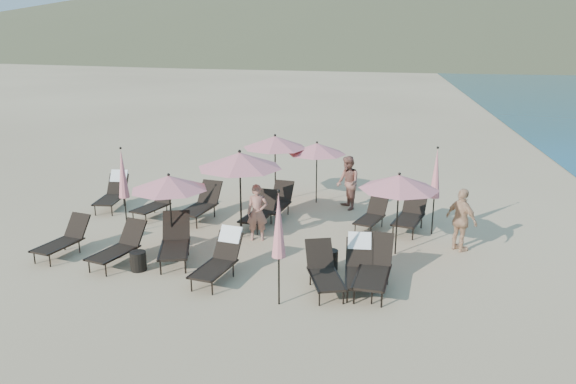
% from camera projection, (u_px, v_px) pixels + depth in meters
% --- Properties ---
extents(ground, '(800.00, 800.00, 0.00)m').
position_uv_depth(ground, '(274.00, 278.00, 13.05)').
color(ground, '#D6BA8C').
rests_on(ground, ground).
extents(lounger_0, '(0.97, 1.70, 0.92)m').
position_uv_depth(lounger_0, '(64.00, 239.00, 14.33)').
color(lounger_0, black).
rests_on(lounger_0, ground).
extents(lounger_1, '(1.06, 1.76, 0.95)m').
position_uv_depth(lounger_1, '(119.00, 246.00, 13.79)').
color(lounger_1, black).
rests_on(lounger_1, ground).
extents(lounger_2, '(1.18, 1.96, 1.06)m').
position_uv_depth(lounger_2, '(175.00, 241.00, 13.97)').
color(lounger_2, black).
rests_on(lounger_2, ground).
extents(lounger_3, '(0.94, 1.79, 1.06)m').
position_uv_depth(lounger_3, '(220.00, 257.00, 12.94)').
color(lounger_3, black).
rests_on(lounger_3, ground).
extents(lounger_4, '(1.10, 1.75, 0.94)m').
position_uv_depth(lounger_4, '(324.00, 271.00, 12.38)').
color(lounger_4, black).
rests_on(lounger_4, ground).
extents(lounger_5, '(0.90, 1.91, 1.06)m').
position_uv_depth(lounger_5, '(374.00, 268.00, 12.40)').
color(lounger_5, black).
rests_on(lounger_5, ground).
extents(lounger_6, '(0.80, 1.82, 1.10)m').
position_uv_depth(lounger_6, '(113.00, 192.00, 18.25)').
color(lounger_6, black).
rests_on(lounger_6, ground).
extents(lounger_7, '(1.05, 1.68, 0.91)m').
position_uv_depth(lounger_7, '(155.00, 203.00, 17.38)').
color(lounger_7, black).
rests_on(lounger_7, ground).
extents(lounger_8, '(0.90, 1.78, 0.98)m').
position_uv_depth(lounger_8, '(277.00, 202.00, 17.36)').
color(lounger_8, black).
rests_on(lounger_8, ground).
extents(lounger_9, '(0.93, 1.74, 0.95)m').
position_uv_depth(lounger_9, '(260.00, 211.00, 16.51)').
color(lounger_9, black).
rests_on(lounger_9, ground).
extents(lounger_10, '(1.03, 1.60, 0.86)m').
position_uv_depth(lounger_10, '(372.00, 215.00, 16.32)').
color(lounger_10, black).
rests_on(lounger_10, ground).
extents(lounger_11, '(1.13, 1.88, 1.02)m').
position_uv_depth(lounger_11, '(410.00, 214.00, 16.17)').
color(lounger_11, black).
rests_on(lounger_11, ground).
extents(lounger_12, '(1.01, 1.91, 1.04)m').
position_uv_depth(lounger_12, '(202.00, 204.00, 17.11)').
color(lounger_12, black).
rests_on(lounger_12, ground).
extents(lounger_13, '(0.71, 1.73, 1.05)m').
position_uv_depth(lounger_13, '(359.00, 265.00, 12.52)').
color(lounger_13, black).
rests_on(lounger_13, ground).
extents(umbrella_open_0, '(1.97, 1.97, 2.12)m').
position_uv_depth(umbrella_open_0, '(169.00, 183.00, 14.11)').
color(umbrella_open_0, black).
rests_on(umbrella_open_0, ground).
extents(umbrella_open_1, '(2.32, 2.32, 2.49)m').
position_uv_depth(umbrella_open_1, '(240.00, 160.00, 15.07)').
color(umbrella_open_1, black).
rests_on(umbrella_open_1, ground).
extents(umbrella_open_2, '(2.02, 2.02, 2.17)m').
position_uv_depth(umbrella_open_2, '(399.00, 182.00, 13.97)').
color(umbrella_open_2, black).
rests_on(umbrella_open_2, ground).
extents(umbrella_open_3, '(2.15, 2.15, 2.31)m').
position_uv_depth(umbrella_open_3, '(275.00, 142.00, 18.48)').
color(umbrella_open_3, black).
rests_on(umbrella_open_3, ground).
extents(umbrella_open_4, '(1.95, 1.95, 2.09)m').
position_uv_depth(umbrella_open_4, '(317.00, 149.00, 18.41)').
color(umbrella_open_4, black).
rests_on(umbrella_open_4, ground).
extents(umbrella_closed_0, '(0.29, 0.29, 2.50)m').
position_uv_depth(umbrella_closed_0, '(279.00, 226.00, 11.33)').
color(umbrella_closed_0, black).
rests_on(umbrella_closed_0, ground).
extents(umbrella_closed_1, '(0.30, 0.30, 2.53)m').
position_uv_depth(umbrella_closed_1, '(436.00, 174.00, 15.44)').
color(umbrella_closed_1, black).
rests_on(umbrella_closed_1, ground).
extents(umbrella_closed_2, '(0.29, 0.29, 2.51)m').
position_uv_depth(umbrella_closed_2, '(123.00, 174.00, 15.48)').
color(umbrella_closed_2, black).
rests_on(umbrella_closed_2, ground).
extents(side_table_0, '(0.39, 0.39, 0.47)m').
position_uv_depth(side_table_0, '(138.00, 261.00, 13.44)').
color(side_table_0, black).
rests_on(side_table_0, ground).
extents(side_table_1, '(0.37, 0.37, 0.48)m').
position_uv_depth(side_table_1, '(330.00, 260.00, 13.49)').
color(side_table_1, black).
rests_on(side_table_1, ground).
extents(beachgoer_a, '(0.63, 0.47, 1.56)m').
position_uv_depth(beachgoer_a, '(257.00, 213.00, 15.29)').
color(beachgoer_a, '#9E6656').
rests_on(beachgoer_a, ground).
extents(beachgoer_b, '(0.94, 1.04, 1.73)m').
position_uv_depth(beachgoer_b, '(348.00, 183.00, 18.00)').
color(beachgoer_b, '#8F5949').
rests_on(beachgoer_b, ground).
extents(beachgoer_c, '(0.95, 1.01, 1.68)m').
position_uv_depth(beachgoer_c, '(461.00, 220.00, 14.50)').
color(beachgoer_c, tan).
rests_on(beachgoer_c, ground).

